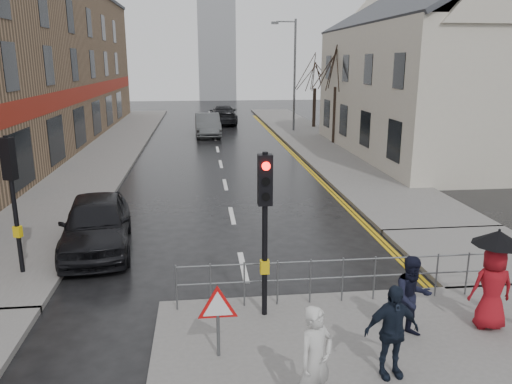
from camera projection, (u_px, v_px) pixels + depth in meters
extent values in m
plane|color=black|center=(256.00, 325.00, 10.13)|extent=(120.00, 120.00, 0.00)
cube|color=#605E5B|center=(113.00, 145.00, 31.52)|extent=(4.00, 44.00, 0.14)
cube|color=#605E5B|center=(308.00, 137.00, 34.84)|extent=(4.00, 40.00, 0.14)
cube|color=#605E5B|center=(478.00, 254.00, 13.70)|extent=(4.00, 4.20, 0.14)
cube|color=#85684D|center=(7.00, 65.00, 28.71)|extent=(8.00, 42.00, 10.00)
cube|color=beige|center=(433.00, 93.00, 27.84)|extent=(9.00, 16.00, 7.00)
cube|color=#909398|center=(216.00, 32.00, 67.59)|extent=(5.00, 5.00, 18.00)
cylinder|color=black|center=(265.00, 236.00, 9.88)|extent=(0.11, 0.11, 3.40)
cube|color=black|center=(265.00, 180.00, 9.59)|extent=(0.28, 0.22, 1.00)
cylinder|color=#FF0C07|center=(266.00, 166.00, 9.38)|extent=(0.16, 0.04, 0.16)
cylinder|color=black|center=(266.00, 182.00, 9.45)|extent=(0.16, 0.04, 0.16)
cylinder|color=black|center=(266.00, 197.00, 9.53)|extent=(0.16, 0.04, 0.16)
cube|color=gold|center=(265.00, 267.00, 10.04)|extent=(0.18, 0.14, 0.28)
cylinder|color=black|center=(14.00, 206.00, 11.96)|extent=(0.11, 0.11, 3.40)
cube|color=black|center=(8.00, 159.00, 11.66)|extent=(0.34, 0.30, 1.00)
cylinder|color=black|center=(11.00, 145.00, 11.72)|extent=(0.16, 0.09, 0.16)
cylinder|color=black|center=(13.00, 158.00, 11.80)|extent=(0.16, 0.09, 0.16)
cylinder|color=black|center=(14.00, 170.00, 11.87)|extent=(0.16, 0.09, 0.16)
cube|color=gold|center=(18.00, 232.00, 12.12)|extent=(0.22, 0.19, 0.28)
cylinder|color=#595B5E|center=(176.00, 288.00, 10.37)|extent=(0.04, 0.04, 1.00)
cylinder|color=#595B5E|center=(497.00, 272.00, 11.14)|extent=(0.04, 0.04, 1.00)
cylinder|color=#595B5E|center=(343.00, 260.00, 10.64)|extent=(7.10, 0.04, 0.04)
cylinder|color=#595B5E|center=(343.00, 277.00, 10.74)|extent=(7.10, 0.04, 0.04)
cylinder|color=#595B5E|center=(218.00, 334.00, 8.75)|extent=(0.06, 0.06, 0.85)
cylinder|color=red|center=(218.00, 307.00, 8.62)|extent=(0.80, 0.03, 0.80)
cylinder|color=white|center=(218.00, 307.00, 8.60)|extent=(0.60, 0.03, 0.60)
cylinder|color=#595B5E|center=(295.00, 76.00, 36.64)|extent=(0.16, 0.16, 8.00)
cylinder|color=#595B5E|center=(286.00, 21.00, 35.59)|extent=(1.40, 0.10, 0.10)
cube|color=#595B5E|center=(275.00, 23.00, 35.53)|extent=(0.50, 0.25, 0.18)
cylinder|color=#33261C|center=(335.00, 115.00, 31.60)|extent=(0.26, 0.26, 3.50)
cylinder|color=#33261C|center=(314.00, 108.00, 39.41)|extent=(0.26, 0.26, 3.00)
imported|color=#B9B8B4|center=(316.00, 360.00, 7.28)|extent=(0.73, 0.66, 1.67)
imported|color=black|center=(412.00, 298.00, 9.28)|extent=(0.85, 0.70, 1.61)
imported|color=maroon|center=(492.00, 288.00, 9.61)|extent=(0.86, 0.60, 1.66)
cylinder|color=black|center=(493.00, 283.00, 9.58)|extent=(0.02, 0.02, 1.86)
cone|color=black|center=(499.00, 238.00, 9.34)|extent=(0.96, 0.96, 0.28)
imported|color=black|center=(392.00, 331.00, 8.12)|extent=(0.98, 0.48, 1.61)
imported|color=black|center=(96.00, 223.00, 14.03)|extent=(2.38, 4.76, 1.56)
imported|color=#45484A|center=(208.00, 125.00, 35.53)|extent=(1.85, 4.90, 1.60)
imported|color=black|center=(223.00, 115.00, 42.35)|extent=(2.25, 5.47, 1.58)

